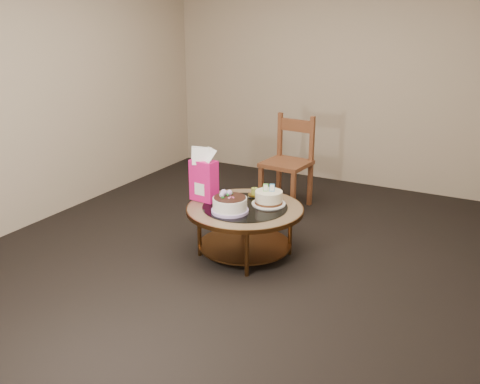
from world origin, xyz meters
The scene contains 8 objects.
ground centered at (0.00, 0.00, 0.00)m, with size 5.00×5.00×0.00m, color black.
room_walls centered at (0.00, 0.00, 1.54)m, with size 4.52×5.02×2.61m.
coffee_table centered at (0.00, 0.00, 0.38)m, with size 1.02×1.02×0.46m.
decorated_cake centered at (-0.05, -0.17, 0.52)m, with size 0.32×0.32×0.18m.
cream_cake centered at (0.16, 0.15, 0.52)m, with size 0.30×0.30×0.19m.
gift_bag centered at (-0.40, -0.02, 0.69)m, with size 0.25×0.19×0.47m.
pillar_candle centered at (-0.05, 0.27, 0.49)m, with size 0.12×0.12×0.09m.
dining_chair centered at (-0.17, 1.34, 0.51)m, with size 0.50×0.50×1.00m.
Camera 1 is at (2.01, -3.83, 2.09)m, focal length 40.00 mm.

